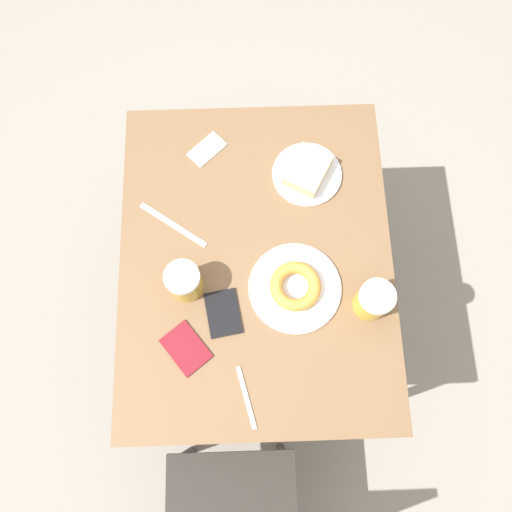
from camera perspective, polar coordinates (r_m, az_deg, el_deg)
The scene contains 11 objects.
ground_plane at distance 2.15m, azimuth -0.00°, elevation -6.06°, with size 8.00×8.00×0.00m, color gray.
table at distance 1.47m, azimuth -0.00°, elevation -1.01°, with size 0.77×0.98×0.77m.
plate_with_cake at distance 1.49m, azimuth 5.88°, elevation 9.52°, with size 0.21×0.21×0.05m.
plate_with_donut at distance 1.37m, azimuth 4.49°, elevation -3.56°, with size 0.26×0.26×0.05m.
beer_mug_left at distance 1.35m, azimuth 13.26°, elevation -4.95°, with size 0.09×0.09×0.12m.
beer_mug_center at distance 1.34m, azimuth -8.19°, elevation -2.90°, with size 0.09×0.09×0.12m.
napkin_folded at distance 1.54m, azimuth -5.62°, elevation 12.03°, with size 0.12×0.12×0.00m.
fork at distance 1.35m, azimuth -1.11°, elevation -15.87°, with size 0.05×0.16×0.00m.
knife at distance 1.46m, azimuth -9.44°, elevation 3.52°, with size 0.20×0.15×0.00m.
passport_near_edge at distance 1.37m, azimuth -3.77°, elevation -6.53°, with size 0.11×0.14×0.01m.
passport_far_edge at distance 1.37m, azimuth -8.02°, elevation -10.41°, with size 0.15×0.15×0.01m.
Camera 1 is at (0.01, 0.40, 2.11)m, focal length 35.00 mm.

